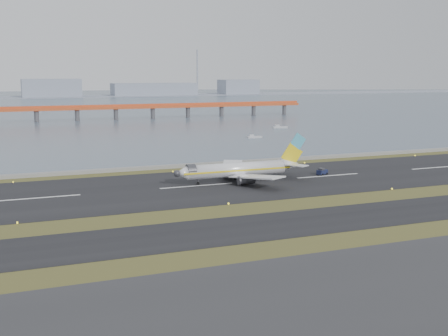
{
  "coord_description": "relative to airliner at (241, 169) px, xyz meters",
  "views": [
    {
      "loc": [
        -46.08,
        -107.4,
        29.49
      ],
      "look_at": [
        4.58,
        22.0,
        5.85
      ],
      "focal_mm": 45.0,
      "sensor_mm": 36.0,
      "label": 1
    }
  ],
  "objects": [
    {
      "name": "ground",
      "position": [
        -13.33,
        -31.38,
        -3.46
      ],
      "size": [
        1000.0,
        1000.0,
        0.0
      ],
      "primitive_type": "plane",
      "color": "#334317",
      "rests_on": "ground"
    },
    {
      "name": "apron_strip",
      "position": [
        -13.33,
        -86.38,
        -3.41
      ],
      "size": [
        1000.0,
        50.0,
        0.1
      ],
      "primitive_type": "cube",
      "color": "#2D2D2F",
      "rests_on": "ground"
    },
    {
      "name": "taxiway_strip",
      "position": [
        -13.33,
        -43.38,
        -3.41
      ],
      "size": [
        1000.0,
        18.0,
        0.1
      ],
      "primitive_type": "cube",
      "color": "black",
      "rests_on": "ground"
    },
    {
      "name": "runway_strip",
      "position": [
        -13.33,
        -1.38,
        -3.41
      ],
      "size": [
        1000.0,
        45.0,
        0.1
      ],
      "primitive_type": "cube",
      "color": "black",
      "rests_on": "ground"
    },
    {
      "name": "seawall",
      "position": [
        -13.33,
        28.62,
        -2.96
      ],
      "size": [
        1000.0,
        2.5,
        1.0
      ],
      "primitive_type": "cube",
      "color": "gray",
      "rests_on": "ground"
    },
    {
      "name": "bay_water",
      "position": [
        -13.33,
        428.62,
        -3.46
      ],
      "size": [
        1400.0,
        800.0,
        1.3
      ],
      "primitive_type": "cube",
      "color": "#4B596B",
      "rests_on": "ground"
    },
    {
      "name": "red_pier",
      "position": [
        6.67,
        218.62,
        3.82
      ],
      "size": [
        260.0,
        5.0,
        10.2
      ],
      "color": "#C44B21",
      "rests_on": "ground"
    },
    {
      "name": "far_shoreline",
      "position": [
        0.29,
        588.62,
        2.61
      ],
      "size": [
        1400.0,
        80.0,
        60.5
      ],
      "color": "#8992A2",
      "rests_on": "ground"
    },
    {
      "name": "airliner",
      "position": [
        0.0,
        0.0,
        0.0
      ],
      "size": [
        38.52,
        32.89,
        12.8
      ],
      "color": "silver",
      "rests_on": "ground"
    },
    {
      "name": "pushback_tug",
      "position": [
        25.94,
        0.73,
        -2.44
      ],
      "size": [
        3.72,
        3.0,
        2.09
      ],
      "rotation": [
        0.0,
        0.0,
        0.42
      ],
      "color": "#151B3C",
      "rests_on": "ground"
    },
    {
      "name": "workboat_near",
      "position": [
        46.5,
        94.03,
        -2.95
      ],
      "size": [
        6.82,
        2.65,
        1.62
      ],
      "rotation": [
        0.0,
        0.0,
        -0.08
      ],
      "color": "#B9B9BE",
      "rests_on": "ground"
    },
    {
      "name": "workboat_far",
      "position": [
        78.33,
        130.74,
        -2.86
      ],
      "size": [
        8.21,
        4.4,
        1.9
      ],
      "rotation": [
        0.0,
        0.0,
        -0.26
      ],
      "color": "#B9B9BE",
      "rests_on": "ground"
    }
  ]
}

